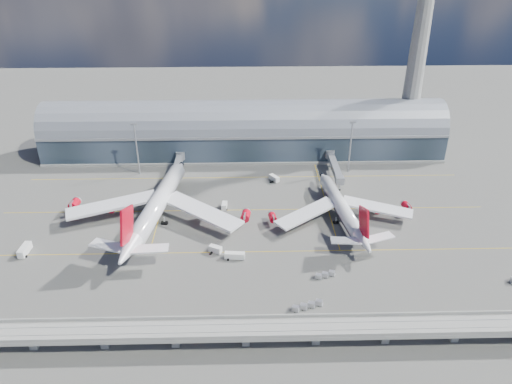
{
  "coord_description": "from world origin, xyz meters",
  "views": [
    {
      "loc": [
        0.36,
        -159.42,
        107.12
      ],
      "look_at": [
        4.5,
        10.0,
        14.0
      ],
      "focal_mm": 35.0,
      "sensor_mm": 36.0,
      "label": 1
    }
  ],
  "objects_px": {
    "service_truck_2": "(235,256)",
    "service_truck_1": "(215,249)",
    "cargo_train_0": "(325,275)",
    "control_tower": "(419,49)",
    "service_truck_3": "(376,208)",
    "airliner_right": "(342,209)",
    "service_truck_0": "(25,250)",
    "service_truck_5": "(274,178)",
    "cargo_train_1": "(307,306)",
    "floodlight_mast_right": "(350,145)",
    "floodlight_mast_left": "(137,148)",
    "airliner_left": "(156,206)",
    "service_truck_4": "(224,206)"
  },
  "relations": [
    {
      "from": "floodlight_mast_left",
      "to": "service_truck_0",
      "type": "bearing_deg",
      "value": -115.08
    },
    {
      "from": "airliner_left",
      "to": "cargo_train_0",
      "type": "xyz_separation_m",
      "value": [
        62.36,
        -37.17,
        -6.0
      ]
    },
    {
      "from": "airliner_left",
      "to": "airliner_right",
      "type": "distance_m",
      "value": 74.34
    },
    {
      "from": "floodlight_mast_left",
      "to": "service_truck_2",
      "type": "xyz_separation_m",
      "value": [
        46.29,
        -69.09,
        -12.27
      ]
    },
    {
      "from": "airliner_right",
      "to": "service_truck_0",
      "type": "xyz_separation_m",
      "value": [
        -119.08,
        -20.14,
        -3.5
      ]
    },
    {
      "from": "floodlight_mast_left",
      "to": "cargo_train_0",
      "type": "bearing_deg",
      "value": -46.11
    },
    {
      "from": "floodlight_mast_left",
      "to": "airliner_left",
      "type": "distance_m",
      "value": 45.96
    },
    {
      "from": "service_truck_0",
      "to": "service_truck_3",
      "type": "distance_m",
      "value": 137.29
    },
    {
      "from": "cargo_train_0",
      "to": "airliner_right",
      "type": "bearing_deg",
      "value": -0.33
    },
    {
      "from": "airliner_right",
      "to": "service_truck_2",
      "type": "relative_size",
      "value": 8.41
    },
    {
      "from": "service_truck_3",
      "to": "service_truck_2",
      "type": "bearing_deg",
      "value": -137.59
    },
    {
      "from": "control_tower",
      "to": "floodlight_mast_right",
      "type": "relative_size",
      "value": 4.01
    },
    {
      "from": "airliner_right",
      "to": "cargo_train_0",
      "type": "relative_size",
      "value": 8.22
    },
    {
      "from": "service_truck_1",
      "to": "cargo_train_0",
      "type": "xyz_separation_m",
      "value": [
        37.93,
        -15.09,
        -0.51
      ]
    },
    {
      "from": "service_truck_1",
      "to": "service_truck_5",
      "type": "height_order",
      "value": "service_truck_1"
    },
    {
      "from": "service_truck_0",
      "to": "service_truck_5",
      "type": "distance_m",
      "value": 108.78
    },
    {
      "from": "floodlight_mast_left",
      "to": "airliner_left",
      "type": "bearing_deg",
      "value": -71.05
    },
    {
      "from": "control_tower",
      "to": "service_truck_3",
      "type": "height_order",
      "value": "control_tower"
    },
    {
      "from": "service_truck_0",
      "to": "service_truck_2",
      "type": "distance_m",
      "value": 76.45
    },
    {
      "from": "floodlight_mast_left",
      "to": "control_tower",
      "type": "bearing_deg",
      "value": 11.72
    },
    {
      "from": "airliner_left",
      "to": "service_truck_2",
      "type": "bearing_deg",
      "value": -30.73
    },
    {
      "from": "service_truck_1",
      "to": "service_truck_3",
      "type": "height_order",
      "value": "service_truck_1"
    },
    {
      "from": "airliner_right",
      "to": "airliner_left",
      "type": "bearing_deg",
      "value": 171.62
    },
    {
      "from": "control_tower",
      "to": "cargo_train_0",
      "type": "distance_m",
      "value": 132.77
    },
    {
      "from": "service_truck_2",
      "to": "cargo_train_1",
      "type": "relative_size",
      "value": 0.7
    },
    {
      "from": "airliner_left",
      "to": "service_truck_3",
      "type": "distance_m",
      "value": 90.23
    },
    {
      "from": "cargo_train_1",
      "to": "service_truck_4",
      "type": "bearing_deg",
      "value": 42.89
    },
    {
      "from": "service_truck_2",
      "to": "service_truck_1",
      "type": "bearing_deg",
      "value": 65.58
    },
    {
      "from": "service_truck_3",
      "to": "airliner_right",
      "type": "bearing_deg",
      "value": -142.85
    },
    {
      "from": "service_truck_4",
      "to": "cargo_train_1",
      "type": "distance_m",
      "value": 67.73
    },
    {
      "from": "floodlight_mast_right",
      "to": "service_truck_1",
      "type": "bearing_deg",
      "value": -133.06
    },
    {
      "from": "floodlight_mast_left",
      "to": "service_truck_0",
      "type": "height_order",
      "value": "floodlight_mast_left"
    },
    {
      "from": "floodlight_mast_right",
      "to": "cargo_train_1",
      "type": "bearing_deg",
      "value": -107.82
    },
    {
      "from": "service_truck_2",
      "to": "service_truck_5",
      "type": "xyz_separation_m",
      "value": [
        17.54,
        60.04,
        0.01
      ]
    },
    {
      "from": "service_truck_0",
      "to": "service_truck_2",
      "type": "relative_size",
      "value": 1.03
    },
    {
      "from": "airliner_left",
      "to": "control_tower",
      "type": "bearing_deg",
      "value": 39.45
    },
    {
      "from": "airliner_left",
      "to": "floodlight_mast_right",
      "type": "bearing_deg",
      "value": 35.66
    },
    {
      "from": "service_truck_0",
      "to": "cargo_train_1",
      "type": "xyz_separation_m",
      "value": [
        99.33,
        -31.32,
        -0.68
      ]
    },
    {
      "from": "floodlight_mast_left",
      "to": "service_truck_4",
      "type": "distance_m",
      "value": 54.84
    },
    {
      "from": "control_tower",
      "to": "service_truck_2",
      "type": "relative_size",
      "value": 13.99
    },
    {
      "from": "cargo_train_0",
      "to": "control_tower",
      "type": "bearing_deg",
      "value": -10.22
    },
    {
      "from": "floodlight_mast_right",
      "to": "service_truck_4",
      "type": "height_order",
      "value": "floodlight_mast_right"
    },
    {
      "from": "service_truck_0",
      "to": "service_truck_5",
      "type": "xyz_separation_m",
      "value": [
        93.83,
        55.04,
        -0.23
      ]
    },
    {
      "from": "cargo_train_1",
      "to": "airliner_left",
      "type": "bearing_deg",
      "value": 64.78
    },
    {
      "from": "service_truck_3",
      "to": "cargo_train_1",
      "type": "bearing_deg",
      "value": -107.48
    },
    {
      "from": "service_truck_2",
      "to": "cargo_train_1",
      "type": "xyz_separation_m",
      "value": [
        23.04,
        -26.32,
        -0.44
      ]
    },
    {
      "from": "control_tower",
      "to": "floodlight_mast_right",
      "type": "xyz_separation_m",
      "value": [
        -35.0,
        -28.0,
        -38.0
      ]
    },
    {
      "from": "cargo_train_1",
      "to": "floodlight_mast_right",
      "type": "bearing_deg",
      "value": 0.81
    },
    {
      "from": "floodlight_mast_right",
      "to": "service_truck_3",
      "type": "bearing_deg",
      "value": -82.9
    },
    {
      "from": "service_truck_5",
      "to": "cargo_train_1",
      "type": "height_order",
      "value": "service_truck_5"
    }
  ]
}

